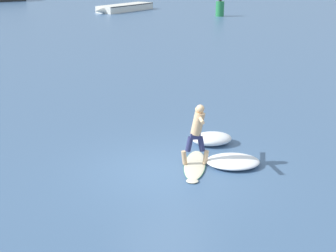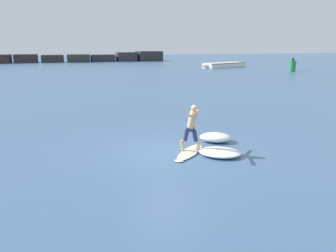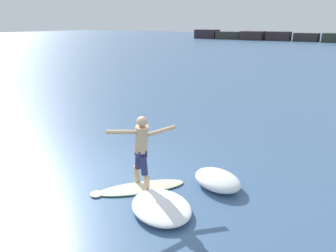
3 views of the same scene
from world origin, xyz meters
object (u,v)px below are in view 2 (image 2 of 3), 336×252
at_px(fishing_boat_near_jetty, 223,65).
at_px(channel_marker_buoy, 292,66).
at_px(surfboard, 190,152).
at_px(surfer, 192,124).

bearing_deg(fishing_boat_near_jetty, channel_marker_buoy, -62.72).
distance_m(surfboard, channel_marker_buoy, 38.13).
bearing_deg(channel_marker_buoy, surfboard, -132.26).
height_order(fishing_boat_near_jetty, channel_marker_buoy, channel_marker_buoy).
xyz_separation_m(surfboard, channel_marker_buoy, (25.64, 28.21, 0.75)).
xyz_separation_m(fishing_boat_near_jetty, channel_marker_buoy, (5.36, -10.40, 0.37)).
height_order(surfboard, channel_marker_buoy, channel_marker_buoy).
height_order(surfer, channel_marker_buoy, channel_marker_buoy).
distance_m(fishing_boat_near_jetty, channel_marker_buoy, 11.70).
distance_m(surfer, channel_marker_buoy, 38.08).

